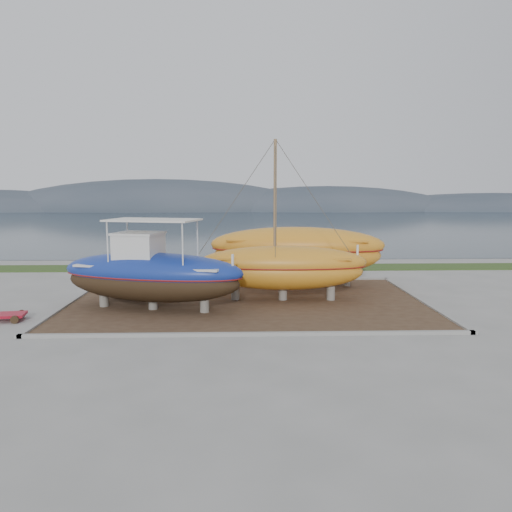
{
  "coord_description": "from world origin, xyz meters",
  "views": [
    {
      "loc": [
        -0.3,
        -21.55,
        5.83
      ],
      "look_at": [
        0.46,
        4.0,
        2.44
      ],
      "focal_mm": 35.0,
      "sensor_mm": 36.0,
      "label": 1
    }
  ],
  "objects_px": {
    "red_trailer": "(6,317)",
    "orange_sailboat": "(283,221)",
    "white_dinghy": "(142,285)",
    "orange_bare_hull": "(297,257)",
    "blue_caique": "(152,265)"
  },
  "relations": [
    {
      "from": "blue_caique",
      "to": "orange_sailboat",
      "type": "relative_size",
      "value": 1.04
    },
    {
      "from": "orange_bare_hull",
      "to": "red_trailer",
      "type": "height_order",
      "value": "orange_bare_hull"
    },
    {
      "from": "white_dinghy",
      "to": "orange_bare_hull",
      "type": "relative_size",
      "value": 0.41
    },
    {
      "from": "blue_caique",
      "to": "red_trailer",
      "type": "height_order",
      "value": "blue_caique"
    },
    {
      "from": "blue_caique",
      "to": "orange_sailboat",
      "type": "distance_m",
      "value": 7.07
    },
    {
      "from": "blue_caique",
      "to": "red_trailer",
      "type": "xyz_separation_m",
      "value": [
        -6.23,
        -1.83,
        -2.09
      ]
    },
    {
      "from": "blue_caique",
      "to": "white_dinghy",
      "type": "distance_m",
      "value": 3.32
    },
    {
      "from": "red_trailer",
      "to": "orange_sailboat",
      "type": "bearing_deg",
      "value": 8.14
    },
    {
      "from": "blue_caique",
      "to": "orange_sailboat",
      "type": "height_order",
      "value": "orange_sailboat"
    },
    {
      "from": "orange_bare_hull",
      "to": "blue_caique",
      "type": "bearing_deg",
      "value": -135.54
    },
    {
      "from": "white_dinghy",
      "to": "orange_sailboat",
      "type": "xyz_separation_m",
      "value": [
        7.57,
        -0.82,
        3.52
      ]
    },
    {
      "from": "orange_bare_hull",
      "to": "red_trailer",
      "type": "relative_size",
      "value": 4.43
    },
    {
      "from": "blue_caique",
      "to": "orange_bare_hull",
      "type": "xyz_separation_m",
      "value": [
        7.68,
        6.04,
        -0.47
      ]
    },
    {
      "from": "white_dinghy",
      "to": "red_trailer",
      "type": "relative_size",
      "value": 1.83
    },
    {
      "from": "blue_caique",
      "to": "red_trailer",
      "type": "bearing_deg",
      "value": -148.91
    }
  ]
}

